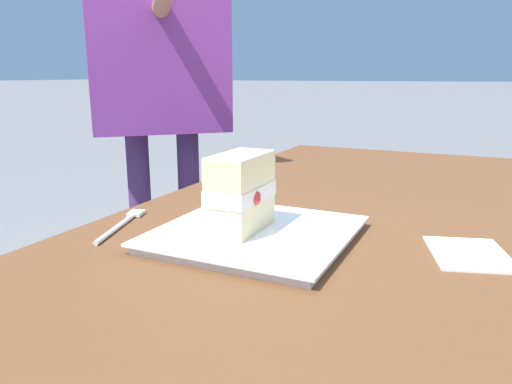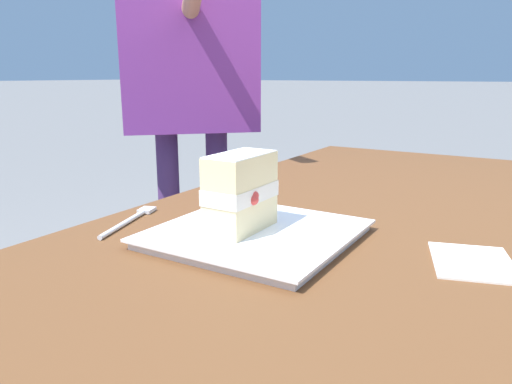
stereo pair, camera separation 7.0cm
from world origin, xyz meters
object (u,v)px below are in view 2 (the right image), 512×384
object	(u,v)px
cake_slice	(241,192)
dessert_fork	(131,219)
dessert_plate	(256,234)
patio_table	(440,275)
paper_napkin	(473,262)
diner_person	(189,51)

from	to	relation	value
cake_slice	dessert_fork	distance (m)	0.22
dessert_plate	cake_slice	world-z (taller)	cake_slice
patio_table	dessert_fork	xyz separation A→B (m)	(0.24, -0.45, 0.09)
cake_slice	paper_napkin	world-z (taller)	cake_slice
patio_table	paper_napkin	world-z (taller)	paper_napkin
patio_table	diner_person	world-z (taller)	diner_person
cake_slice	paper_napkin	distance (m)	0.32
cake_slice	dessert_fork	bearing A→B (deg)	-84.77
cake_slice	dessert_fork	xyz separation A→B (m)	(0.02, -0.20, -0.07)
dessert_fork	paper_napkin	size ratio (longest dim) A/B	1.11
paper_napkin	dessert_fork	bearing A→B (deg)	-79.37
cake_slice	paper_napkin	xyz separation A→B (m)	(-0.08, 0.31, -0.07)
dessert_plate	dessert_fork	world-z (taller)	dessert_plate
dessert_plate	diner_person	xyz separation A→B (m)	(-0.65, -0.64, 0.30)
dessert_plate	cake_slice	distance (m)	0.07
dessert_fork	diner_person	xyz separation A→B (m)	(-0.68, -0.42, 0.31)
patio_table	cake_slice	size ratio (longest dim) A/B	12.89
paper_napkin	dessert_plate	bearing A→B (deg)	-77.20
diner_person	cake_slice	bearing A→B (deg)	43.04
dessert_plate	patio_table	bearing A→B (deg)	133.32
cake_slice	dessert_fork	size ratio (longest dim) A/B	0.69
paper_napkin	diner_person	bearing A→B (deg)	-122.38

